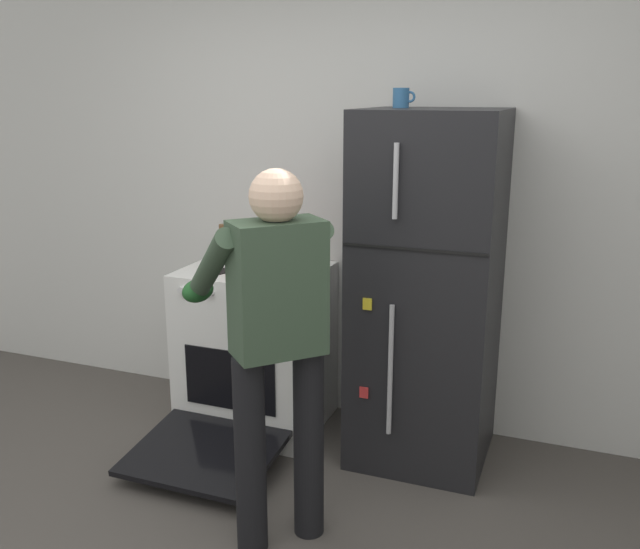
{
  "coord_description": "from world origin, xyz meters",
  "views": [
    {
      "loc": [
        1.18,
        -1.76,
        1.88
      ],
      "look_at": [
        -0.0,
        1.32,
        1.0
      ],
      "focal_mm": 38.83,
      "sensor_mm": 36.0,
      "label": 1
    }
  ],
  "objects_px": {
    "stove_range": "(255,349)",
    "coffee_mug": "(401,98)",
    "person_cook": "(274,326)",
    "refrigerator": "(427,291)",
    "pepper_mill": "(223,240)",
    "red_pot": "(277,262)"
  },
  "relations": [
    {
      "from": "stove_range",
      "to": "coffee_mug",
      "type": "height_order",
      "value": "coffee_mug"
    },
    {
      "from": "stove_range",
      "to": "person_cook",
      "type": "distance_m",
      "value": 1.19
    },
    {
      "from": "person_cook",
      "to": "stove_range",
      "type": "bearing_deg",
      "value": 121.13
    },
    {
      "from": "refrigerator",
      "to": "person_cook",
      "type": "xyz_separation_m",
      "value": [
        -0.42,
        -0.93,
        0.06
      ]
    },
    {
      "from": "refrigerator",
      "to": "pepper_mill",
      "type": "relative_size",
      "value": 9.63
    },
    {
      "from": "stove_range",
      "to": "pepper_mill",
      "type": "xyz_separation_m",
      "value": [
        -0.3,
        0.22,
        0.57
      ]
    },
    {
      "from": "stove_range",
      "to": "coffee_mug",
      "type": "distance_m",
      "value": 1.61
    },
    {
      "from": "red_pot",
      "to": "refrigerator",
      "type": "bearing_deg",
      "value": 3.49
    },
    {
      "from": "refrigerator",
      "to": "coffee_mug",
      "type": "bearing_deg",
      "value": 164.17
    },
    {
      "from": "stove_range",
      "to": "person_cook",
      "type": "relative_size",
      "value": 0.77
    },
    {
      "from": "red_pot",
      "to": "coffee_mug",
      "type": "relative_size",
      "value": 3.12
    },
    {
      "from": "coffee_mug",
      "to": "pepper_mill",
      "type": "height_order",
      "value": "coffee_mug"
    },
    {
      "from": "refrigerator",
      "to": "coffee_mug",
      "type": "height_order",
      "value": "coffee_mug"
    },
    {
      "from": "person_cook",
      "to": "pepper_mill",
      "type": "relative_size",
      "value": 8.57
    },
    {
      "from": "refrigerator",
      "to": "coffee_mug",
      "type": "xyz_separation_m",
      "value": [
        -0.18,
        0.05,
        0.95
      ]
    },
    {
      "from": "coffee_mug",
      "to": "stove_range",
      "type": "bearing_deg",
      "value": -175.12
    },
    {
      "from": "refrigerator",
      "to": "stove_range",
      "type": "bearing_deg",
      "value": -178.96
    },
    {
      "from": "refrigerator",
      "to": "red_pot",
      "type": "height_order",
      "value": "refrigerator"
    },
    {
      "from": "coffee_mug",
      "to": "person_cook",
      "type": "bearing_deg",
      "value": -103.9
    },
    {
      "from": "coffee_mug",
      "to": "pepper_mill",
      "type": "relative_size",
      "value": 0.6
    },
    {
      "from": "refrigerator",
      "to": "person_cook",
      "type": "distance_m",
      "value": 1.03
    },
    {
      "from": "stove_range",
      "to": "person_cook",
      "type": "bearing_deg",
      "value": -58.87
    }
  ]
}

